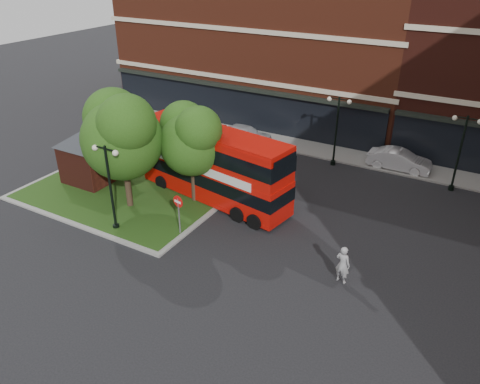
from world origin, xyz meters
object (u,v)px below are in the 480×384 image
Objects in this scene: woman at (343,265)px; car_white at (399,160)px; bus at (213,160)px; car_silver at (245,134)px.

car_white is at bearing -76.56° from woman.
bus is 13.61m from car_white.
woman is (9.60, -3.95, -1.62)m from bus.
bus is at bearing -167.23° from car_silver.
car_white is at bearing -90.15° from car_silver.
car_silver is at bearing 117.27° from bus.
bus reaches higher than car_white.
woman reaches higher than car_white.
bus reaches higher than car_silver.
woman is 0.45× the size of car_white.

